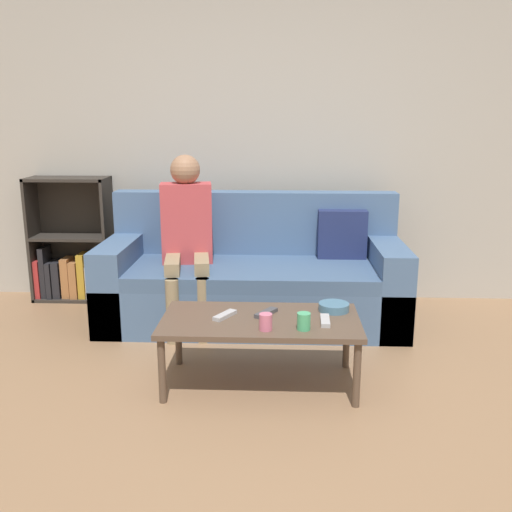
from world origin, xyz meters
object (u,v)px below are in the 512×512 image
coffee_table (260,325)px  tv_remote_1 (325,321)px  bookshelf (71,253)px  snack_bowl (334,307)px  couch (254,280)px  tv_remote_2 (225,315)px  cup_far (266,322)px  tv_remote_0 (266,313)px  person_adult (187,229)px  cup_near (304,321)px

coffee_table → tv_remote_1: bearing=-7.9°
bookshelf → tv_remote_1: (1.97, -1.56, 0.02)m
bookshelf → snack_bowl: 2.45m
bookshelf → snack_bowl: size_ratio=5.75×
couch → tv_remote_2: bearing=-96.1°
cup_far → bookshelf: bearing=134.4°
tv_remote_0 → tv_remote_1: 0.34m
person_adult → coffee_table: bearing=-68.5°
bookshelf → tv_remote_2: (1.42, -1.50, 0.02)m
bookshelf → tv_remote_2: 2.07m
tv_remote_2 → snack_bowl: 0.63m
couch → coffee_table: bearing=-85.4°
person_adult → cup_far: 1.32m
coffee_table → cup_far: size_ratio=12.41×
tv_remote_0 → person_adult: bearing=155.9°
coffee_table → person_adult: bearing=119.9°
bookshelf → tv_remote_2: size_ratio=5.87×
bookshelf → coffee_table: (1.62, -1.51, -0.03)m
bookshelf → cup_far: 2.36m
couch → tv_remote_2: (-0.11, -1.05, 0.10)m
bookshelf → cup_far: size_ratio=11.40×
tv_remote_2 → snack_bowl: snack_bowl is taller
tv_remote_0 → bookshelf: bearing=171.7°
tv_remote_0 → cup_near: bearing=-14.5°
couch → bookshelf: 1.60m
coffee_table → tv_remote_2: (-0.20, 0.01, 0.05)m
couch → cup_far: size_ratio=24.47×
person_adult → snack_bowl: 1.31m
cup_near → tv_remote_1: cup_near is taller
person_adult → tv_remote_1: person_adult is taller
coffee_table → tv_remote_1: size_ratio=6.38×
snack_bowl → tv_remote_0: bearing=-167.5°
cup_near → tv_remote_0: size_ratio=0.54×
couch → tv_remote_2: couch is taller
couch → tv_remote_0: size_ratio=12.79×
cup_near → tv_remote_2: 0.46m
cup_near → tv_remote_0: (-0.20, 0.22, -0.03)m
tv_remote_2 → tv_remote_0: bearing=42.2°
cup_near → cup_far: bearing=-176.2°
person_adult → cup_near: 1.41m
bookshelf → cup_far: (1.65, -1.69, 0.05)m
bookshelf → snack_bowl: (2.04, -1.37, 0.03)m
couch → snack_bowl: bearing=-61.2°
person_adult → tv_remote_2: person_adult is taller
cup_far → coffee_table: bearing=101.0°
bookshelf → tv_remote_1: 2.52m
person_adult → snack_bowl: bearing=-48.7°
cup_near → tv_remote_1: 0.17m
tv_remote_0 → snack_bowl: bearing=45.6°
person_adult → snack_bowl: person_adult is taller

